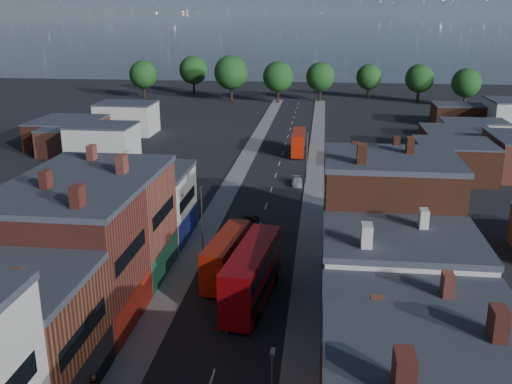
% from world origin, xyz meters
% --- Properties ---
extents(pavement_west, '(3.00, 200.00, 0.12)m').
position_xyz_m(pavement_west, '(-6.50, 50.00, 0.06)').
color(pavement_west, gray).
rests_on(pavement_west, ground).
extents(pavement_east, '(3.00, 200.00, 0.12)m').
position_xyz_m(pavement_east, '(6.50, 50.00, 0.06)').
color(pavement_east, gray).
rests_on(pavement_east, ground).
extents(lamp_post_2, '(0.25, 0.70, 8.12)m').
position_xyz_m(lamp_post_2, '(-5.20, 30.00, 4.70)').
color(lamp_post_2, slate).
rests_on(lamp_post_2, ground).
extents(lamp_post_3, '(0.25, 0.70, 8.12)m').
position_xyz_m(lamp_post_3, '(5.20, 60.00, 4.70)').
color(lamp_post_3, slate).
rests_on(lamp_post_3, ground).
extents(bus_0, '(3.66, 10.61, 4.49)m').
position_xyz_m(bus_0, '(-1.69, 25.19, 2.42)').
color(bus_0, red).
rests_on(bus_0, ground).
extents(bus_1, '(4.37, 12.80, 5.42)m').
position_xyz_m(bus_1, '(1.50, 20.41, 2.92)').
color(bus_1, '#A7090E').
rests_on(bus_1, ground).
extents(bus_2, '(2.64, 10.19, 4.40)m').
position_xyz_m(bus_2, '(3.02, 79.72, 2.37)').
color(bus_2, '#BB1D08').
rests_on(bus_2, ground).
extents(car_2, '(2.35, 4.50, 1.21)m').
position_xyz_m(car_2, '(-1.20, 40.02, 0.61)').
color(car_2, black).
rests_on(car_2, ground).
extents(car_3, '(1.86, 4.04, 1.14)m').
position_xyz_m(car_3, '(3.80, 58.87, 0.57)').
color(car_3, silver).
rests_on(car_3, ground).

